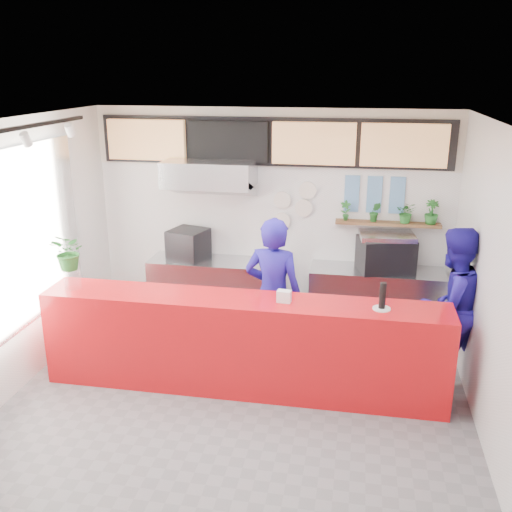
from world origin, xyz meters
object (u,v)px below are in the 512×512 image
Objects in this scene: service_counter at (242,344)px; pepper_mill at (383,296)px; staff_center at (273,295)px; staff_right at (450,306)px; panini_oven at (188,244)px; espresso_machine at (386,254)px.

service_counter is 16.22× the size of pepper_mill.
staff_center reaches higher than staff_right.
pepper_mill is (2.64, -1.82, 0.14)m from panini_oven.
espresso_machine is 1.37m from staff_right.
pepper_mill is at bearing -109.24° from espresso_machine.
staff_center is 2.03m from staff_right.
pepper_mill is (-0.80, -0.66, 0.33)m from staff_right.
espresso_machine is (1.59, 1.80, 0.58)m from service_counter.
panini_oven reaches higher than service_counter.
espresso_machine reaches higher than service_counter.
espresso_machine is (2.74, 0.00, 0.01)m from panini_oven.
espresso_machine is at bearing -90.55° from staff_right.
staff_right is (2.03, 0.09, -0.02)m from staff_center.
espresso_machine is 0.38× the size of staff_right.
panini_oven is at bearing 122.55° from service_counter.
espresso_machine is at bearing 86.82° from pepper_mill.
panini_oven is 0.68× the size of espresso_machine.
pepper_mill is (-0.10, -1.82, 0.13)m from espresso_machine.
staff_right is 1.09m from pepper_mill.
service_counter is 9.40× the size of panini_oven.
staff_center reaches higher than espresso_machine.
pepper_mill reaches higher than panini_oven.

